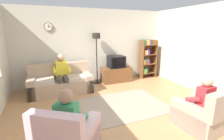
# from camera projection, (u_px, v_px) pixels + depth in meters

# --- Properties ---
(ground_plane) EXTENTS (12.00, 12.00, 0.00)m
(ground_plane) POSITION_uv_depth(u_px,v_px,m) (124.00, 111.00, 4.04)
(ground_plane) COLOR #B27F51
(back_wall_assembly) EXTENTS (6.20, 0.17, 2.70)m
(back_wall_assembly) POSITION_uv_depth(u_px,v_px,m) (94.00, 46.00, 6.10)
(back_wall_assembly) COLOR beige
(back_wall_assembly) RESTS_ON ground_plane
(right_wall) EXTENTS (0.12, 5.80, 2.70)m
(right_wall) POSITION_uv_depth(u_px,v_px,m) (213.00, 51.00, 4.75)
(right_wall) COLOR beige
(right_wall) RESTS_ON ground_plane
(couch) EXTENTS (1.90, 0.88, 0.90)m
(couch) POSITION_uv_depth(u_px,v_px,m) (61.00, 83.00, 5.17)
(couch) COLOR tan
(couch) RESTS_ON ground_plane
(tv_stand) EXTENTS (1.10, 0.56, 0.56)m
(tv_stand) POSITION_uv_depth(u_px,v_px,m) (116.00, 74.00, 6.27)
(tv_stand) COLOR brown
(tv_stand) RESTS_ON ground_plane
(tv) EXTENTS (0.60, 0.49, 0.44)m
(tv) POSITION_uv_depth(u_px,v_px,m) (116.00, 62.00, 6.12)
(tv) COLOR black
(tv) RESTS_ON tv_stand
(bookshelf) EXTENTS (0.68, 0.36, 1.58)m
(bookshelf) POSITION_uv_depth(u_px,v_px,m) (146.00, 58.00, 6.71)
(bookshelf) COLOR brown
(bookshelf) RESTS_ON ground_plane
(floor_lamp) EXTENTS (0.28, 0.28, 1.85)m
(floor_lamp) POSITION_uv_depth(u_px,v_px,m) (96.00, 44.00, 5.81)
(floor_lamp) COLOR black
(floor_lamp) RESTS_ON ground_plane
(armchair_near_window) EXTENTS (1.16, 1.18, 0.90)m
(armchair_near_window) POSITION_uv_depth(u_px,v_px,m) (69.00, 139.00, 2.56)
(armchair_near_window) COLOR beige
(armchair_near_window) RESTS_ON ground_plane
(armchair_near_bookshelf) EXTENTS (0.89, 0.96, 0.90)m
(armchair_near_bookshelf) POSITION_uv_depth(u_px,v_px,m) (202.00, 115.00, 3.27)
(armchair_near_bookshelf) COLOR tan
(armchair_near_bookshelf) RESTS_ON ground_plane
(area_rug) EXTENTS (2.20, 1.70, 0.01)m
(area_rug) POSITION_uv_depth(u_px,v_px,m) (123.00, 105.00, 4.35)
(area_rug) COLOR gray
(area_rug) RESTS_ON ground_plane
(person_on_couch) EXTENTS (0.51, 0.54, 1.24)m
(person_on_couch) POSITION_uv_depth(u_px,v_px,m) (62.00, 72.00, 5.00)
(person_on_couch) COLOR yellow
(person_on_couch) RESTS_ON ground_plane
(person_in_left_armchair) EXTENTS (0.61, 0.64, 1.12)m
(person_in_left_armchair) POSITION_uv_depth(u_px,v_px,m) (70.00, 118.00, 2.56)
(person_in_left_armchair) COLOR #338C59
(person_in_left_armchair) RESTS_ON ground_plane
(person_in_right_armchair) EXTENTS (0.54, 0.57, 1.12)m
(person_in_right_armchair) POSITION_uv_depth(u_px,v_px,m) (200.00, 99.00, 3.27)
(person_in_right_armchair) COLOR red
(person_in_right_armchair) RESTS_ON ground_plane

